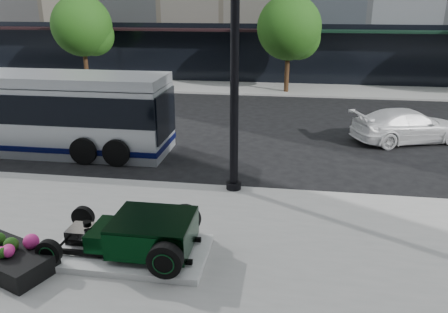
# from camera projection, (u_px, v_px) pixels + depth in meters

# --- Properties ---
(ground) EXTENTS (120.00, 120.00, 0.00)m
(ground) POSITION_uv_depth(u_px,v_px,m) (250.00, 167.00, 15.13)
(ground) COLOR black
(ground) RESTS_ON ground
(sidewalk_far) EXTENTS (70.00, 4.00, 0.12)m
(sidewalk_far) POSITION_uv_depth(u_px,v_px,m) (271.00, 89.00, 28.14)
(sidewalk_far) COLOR gray
(sidewalk_far) RESTS_ON ground
(street_trees) EXTENTS (29.80, 3.80, 5.70)m
(street_trees) POSITION_uv_depth(u_px,v_px,m) (291.00, 30.00, 25.86)
(street_trees) COLOR black
(street_trees) RESTS_ON sidewalk_far
(display_plinth) EXTENTS (3.40, 1.80, 0.15)m
(display_plinth) POSITION_uv_depth(u_px,v_px,m) (131.00, 252.00, 9.64)
(display_plinth) COLOR silver
(display_plinth) RESTS_ON sidewalk_near
(hot_rod) EXTENTS (3.22, 2.00, 0.81)m
(hot_rod) POSITION_uv_depth(u_px,v_px,m) (144.00, 233.00, 9.43)
(hot_rod) COLOR black
(hot_rod) RESTS_ON display_plinth
(info_plaque) EXTENTS (0.44, 0.36, 0.31)m
(info_plaque) POSITION_uv_depth(u_px,v_px,m) (30.00, 274.00, 8.77)
(info_plaque) COLOR silver
(info_plaque) RESTS_ON sidewalk_near
(lamppost) EXTENTS (0.45, 0.45, 8.12)m
(lamppost) POSITION_uv_depth(u_px,v_px,m) (235.00, 62.00, 11.82)
(lamppost) COLOR black
(lamppost) RESTS_ON sidewalk_near
(flower_planter) EXTENTS (2.29, 1.70, 0.67)m
(flower_planter) POSITION_uv_depth(u_px,v_px,m) (7.00, 258.00, 9.12)
(flower_planter) COLOR black
(flower_planter) RESTS_ON sidewalk_near
(transit_bus) EXTENTS (12.12, 2.88, 2.92)m
(transit_bus) POSITION_uv_depth(u_px,v_px,m) (13.00, 111.00, 16.59)
(transit_bus) COLOR #B4B9BF
(transit_bus) RESTS_ON ground
(white_sedan) EXTENTS (4.94, 3.33, 1.33)m
(white_sedan) POSITION_uv_depth(u_px,v_px,m) (408.00, 126.00, 17.62)
(white_sedan) COLOR white
(white_sedan) RESTS_ON ground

